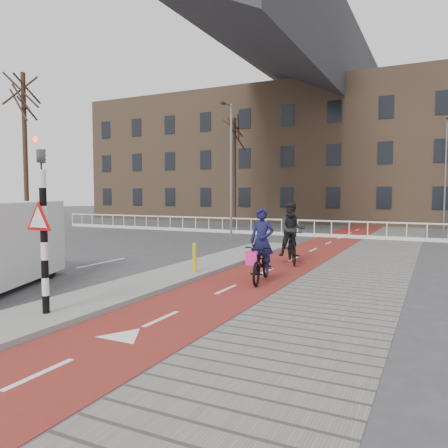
% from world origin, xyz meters
% --- Properties ---
extents(ground, '(120.00, 120.00, 0.00)m').
position_xyz_m(ground, '(0.00, 0.00, 0.00)').
color(ground, '#38383A').
rests_on(ground, ground).
extents(bike_lane, '(2.50, 60.00, 0.01)m').
position_xyz_m(bike_lane, '(1.50, 10.00, 0.01)').
color(bike_lane, maroon).
rests_on(bike_lane, ground).
extents(sidewalk, '(3.00, 60.00, 0.01)m').
position_xyz_m(sidewalk, '(4.30, 10.00, 0.01)').
color(sidewalk, slate).
rests_on(sidewalk, ground).
extents(curb_island, '(1.80, 16.00, 0.12)m').
position_xyz_m(curb_island, '(-0.70, 4.00, 0.06)').
color(curb_island, gray).
rests_on(curb_island, ground).
extents(traffic_signal, '(0.80, 0.80, 3.68)m').
position_xyz_m(traffic_signal, '(-0.60, -2.02, 1.99)').
color(traffic_signal, black).
rests_on(traffic_signal, curb_island).
extents(bollard, '(0.12, 0.12, 0.90)m').
position_xyz_m(bollard, '(-0.21, 3.32, 0.57)').
color(bollard, '#D0B90B').
rests_on(bollard, curb_island).
extents(cyclist_near, '(1.04, 2.13, 2.10)m').
position_xyz_m(cyclist_near, '(1.99, 3.32, 0.72)').
color(cyclist_near, black).
rests_on(cyclist_near, bike_lane).
extents(cyclist_far, '(1.40, 2.16, 2.22)m').
position_xyz_m(cyclist_far, '(1.77, 6.89, 0.93)').
color(cyclist_far, black).
rests_on(cyclist_far, bike_lane).
extents(railing, '(28.00, 0.10, 0.99)m').
position_xyz_m(railing, '(-5.00, 17.00, 0.31)').
color(railing, silver).
rests_on(railing, ground).
extents(townhouse_row, '(46.00, 10.00, 15.90)m').
position_xyz_m(townhouse_row, '(-3.00, 32.00, 7.81)').
color(townhouse_row, '#7F6047').
rests_on(townhouse_row, ground).
extents(tree_left, '(0.24, 0.24, 8.71)m').
position_xyz_m(tree_left, '(-12.83, 7.74, 4.35)').
color(tree_left, black).
rests_on(tree_left, ground).
extents(tree_mid, '(0.28, 0.28, 8.20)m').
position_xyz_m(tree_mid, '(-7.47, 22.02, 4.10)').
color(tree_mid, black).
rests_on(tree_mid, ground).
extents(streetlight_near, '(0.12, 0.12, 7.21)m').
position_xyz_m(streetlight_near, '(-3.41, 12.77, 3.60)').
color(streetlight_near, slate).
rests_on(streetlight_near, ground).
extents(streetlight_left, '(0.12, 0.12, 8.12)m').
position_xyz_m(streetlight_left, '(-8.20, 23.83, 4.06)').
color(streetlight_left, slate).
rests_on(streetlight_left, ground).
extents(streetlight_right, '(0.12, 0.12, 7.51)m').
position_xyz_m(streetlight_right, '(6.86, 24.51, 3.75)').
color(streetlight_right, slate).
rests_on(streetlight_right, ground).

